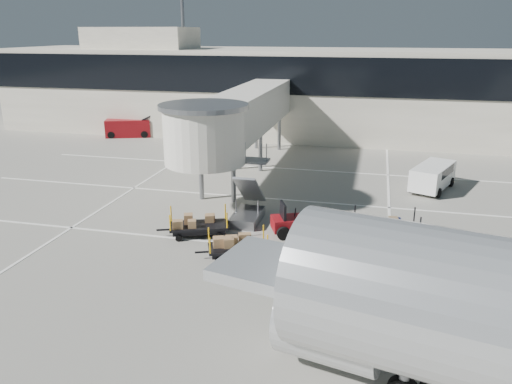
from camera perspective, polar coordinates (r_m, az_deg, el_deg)
ground at (r=21.90m, az=-0.77°, el=-8.36°), size 140.00×140.00×0.00m
lane_markings at (r=30.46m, az=2.36°, el=-0.60°), size 40.00×30.00×0.02m
terminal at (r=49.53m, az=7.58°, el=11.35°), size 64.00×12.11×15.20m
jet_bridge at (r=32.94m, az=-2.23°, el=8.50°), size 5.70×20.40×6.03m
baggage_tug at (r=25.01m, az=4.86°, el=-3.45°), size 2.79×2.38×1.66m
suitcase_cart at (r=25.07m, az=14.56°, el=-4.14°), size 3.80×1.91×1.46m
box_cart_near at (r=22.39m, az=-2.06°, el=-6.38°), size 3.25×2.17×1.26m
box_cart_far at (r=24.86m, az=-6.68°, el=-3.85°), size 3.53×2.33×1.37m
ground_worker at (r=18.74m, az=4.79°, el=-10.50°), size 0.69×0.59×1.61m
minivan at (r=33.73m, az=19.62°, el=1.90°), size 3.17×4.57×1.61m
belt_loader at (r=49.53m, az=-14.31°, el=7.11°), size 4.78×3.04×2.16m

